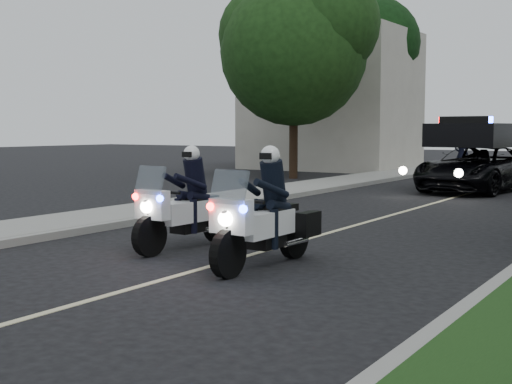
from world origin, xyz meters
The scene contains 12 objects.
ground centered at (0.00, 0.00, 0.00)m, with size 120.00×120.00×0.00m, color black.
curb_left centered at (-4.10, 10.00, 0.07)m, with size 0.20×60.00×0.15m, color gray.
sidewalk_left centered at (-5.20, 10.00, 0.08)m, with size 2.00×60.00×0.16m, color gray.
building_far centered at (-10.00, 26.00, 3.50)m, with size 8.00×6.00×7.00m, color #A8A396.
lane_marking centered at (0.00, 10.00, 0.00)m, with size 0.12×50.00×0.01m, color #BFB78C.
police_moto_left centered at (-1.28, 3.14, 0.00)m, with size 0.75×2.14×1.82m, color white, non-canonical shape.
police_moto_right centered at (0.72, 2.53, 0.00)m, with size 0.77×2.19×1.86m, color silver, non-canonical shape.
police_suv centered at (0.00, 16.99, 0.00)m, with size 2.55×5.51×2.68m, color black.
bicycle centered at (-2.06, 22.25, 0.00)m, with size 0.55×1.59×0.83m, color black.
cyclist centered at (-2.06, 22.25, 0.00)m, with size 0.58×0.39×1.62m, color black.
tree_left_near centered at (-8.12, 18.81, 0.00)m, with size 6.14×6.14×10.23m, color #1C4216, non-canonical shape.
tree_left_far centered at (-9.37, 26.80, 0.00)m, with size 6.27×6.27×10.46m, color black, non-canonical shape.
Camera 1 is at (6.19, -6.14, 2.11)m, focal length 47.85 mm.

